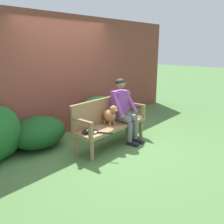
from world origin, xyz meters
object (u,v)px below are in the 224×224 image
(dog_on_bench, at_px, (110,115))
(tennis_racket, at_px, (91,132))
(person_seated, at_px, (123,108))
(baseball_glove, at_px, (89,131))
(garden_bench, at_px, (112,127))

(dog_on_bench, relative_size, tennis_racket, 0.71)
(person_seated, xyz_separation_m, tennis_racket, (-0.95, -0.02, -0.26))
(dog_on_bench, height_order, baseball_glove, dog_on_bench)
(tennis_racket, distance_m, baseball_glove, 0.06)
(garden_bench, xyz_separation_m, tennis_racket, (-0.62, -0.03, 0.07))
(person_seated, relative_size, dog_on_bench, 3.21)
(garden_bench, xyz_separation_m, person_seated, (0.33, -0.01, 0.33))
(garden_bench, bearing_deg, baseball_glove, -179.15)
(person_seated, height_order, baseball_glove, person_seated)
(tennis_racket, bearing_deg, dog_on_bench, 3.71)
(person_seated, bearing_deg, garden_bench, 177.95)
(baseball_glove, bearing_deg, person_seated, -10.36)
(dog_on_bench, xyz_separation_m, tennis_racket, (-0.57, -0.04, -0.19))
(baseball_glove, bearing_deg, dog_on_bench, -8.78)
(dog_on_bench, xyz_separation_m, baseball_glove, (-0.62, -0.02, -0.16))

